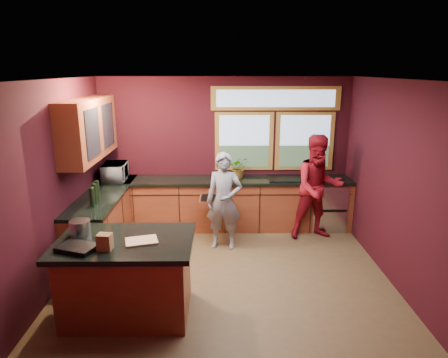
{
  "coord_description": "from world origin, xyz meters",
  "views": [
    {
      "loc": [
        -0.08,
        -5.17,
        2.82
      ],
      "look_at": [
        -0.03,
        0.4,
        1.28
      ],
      "focal_mm": 32.0,
      "sensor_mm": 36.0,
      "label": 1
    }
  ],
  "objects_px": {
    "island": "(127,277)",
    "person_grey": "(224,201)",
    "person_red": "(318,187)",
    "cutting_board": "(141,241)",
    "stock_pot": "(80,228)"
  },
  "relations": [
    {
      "from": "island",
      "to": "cutting_board",
      "type": "xyz_separation_m",
      "value": [
        0.2,
        -0.05,
        0.48
      ]
    },
    {
      "from": "person_red",
      "to": "stock_pot",
      "type": "bearing_deg",
      "value": -155.87
    },
    {
      "from": "person_red",
      "to": "cutting_board",
      "type": "height_order",
      "value": "person_red"
    },
    {
      "from": "island",
      "to": "person_grey",
      "type": "height_order",
      "value": "person_grey"
    },
    {
      "from": "island",
      "to": "stock_pot",
      "type": "xyz_separation_m",
      "value": [
        -0.55,
        0.15,
        0.56
      ]
    },
    {
      "from": "person_grey",
      "to": "cutting_board",
      "type": "bearing_deg",
      "value": -107.91
    },
    {
      "from": "person_grey",
      "to": "stock_pot",
      "type": "xyz_separation_m",
      "value": [
        -1.7,
        -1.69,
        0.25
      ]
    },
    {
      "from": "person_grey",
      "to": "island",
      "type": "bearing_deg",
      "value": -113.24
    },
    {
      "from": "person_grey",
      "to": "stock_pot",
      "type": "distance_m",
      "value": 2.41
    },
    {
      "from": "cutting_board",
      "to": "stock_pot",
      "type": "distance_m",
      "value": 0.78
    },
    {
      "from": "island",
      "to": "person_red",
      "type": "xyz_separation_m",
      "value": [
        2.74,
        2.22,
        0.42
      ]
    },
    {
      "from": "person_grey",
      "to": "stock_pot",
      "type": "height_order",
      "value": "person_grey"
    },
    {
      "from": "person_red",
      "to": "person_grey",
      "type": "bearing_deg",
      "value": -174.56
    },
    {
      "from": "island",
      "to": "person_grey",
      "type": "bearing_deg",
      "value": 57.99
    },
    {
      "from": "person_grey",
      "to": "cutting_board",
      "type": "height_order",
      "value": "person_grey"
    }
  ]
}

